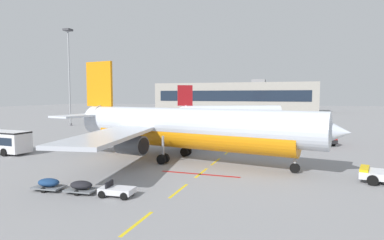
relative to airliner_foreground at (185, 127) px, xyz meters
The scene contains 8 objects.
apron_paint_markings 11.80m from the airliner_foreground, 71.70° to the left, with size 8.00×96.18×0.01m.
airliner_foreground is the anchor object (origin of this frame).
airliner_mid_left 43.17m from the airliner_foreground, 95.17° to the left, with size 27.52×26.11×10.07m.
catering_truck 24.87m from the airliner_foreground, 133.82° to the left, with size 7.39×4.83×3.14m.
ground_power_truck 25.22m from the airliner_foreground, 51.47° to the left, with size 4.74×7.40×3.14m.
baggage_train 15.19m from the airliner_foreground, 103.77° to the right, with size 8.68×2.16×1.14m.
apron_light_mast_near 53.86m from the airliner_foreground, 143.21° to the left, with size 1.80×1.80×24.00m.
terminal_satellite 117.80m from the airliner_foreground, 98.28° to the left, with size 74.35×19.42×14.87m.
Camera 1 is at (27.15, -7.52, 7.75)m, focal length 30.05 mm.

